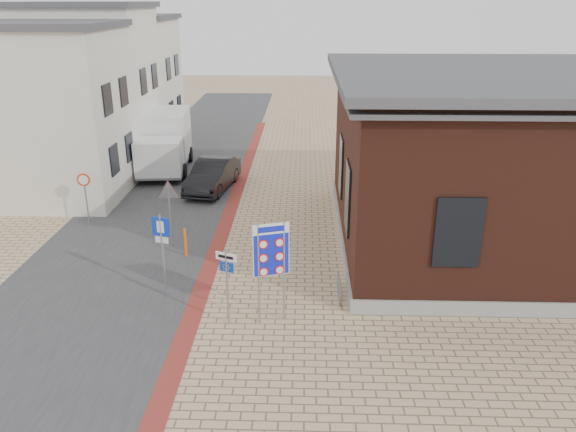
% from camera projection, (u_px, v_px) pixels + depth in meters
% --- Properties ---
extents(ground, '(120.00, 120.00, 0.00)m').
position_uv_depth(ground, '(254.00, 329.00, 16.77)').
color(ground, tan).
rests_on(ground, ground).
extents(road_strip, '(7.00, 60.00, 0.02)m').
position_uv_depth(road_strip, '(178.00, 178.00, 30.91)').
color(road_strip, '#38383A').
rests_on(road_strip, ground).
extents(curb_strip, '(0.60, 40.00, 0.02)m').
position_uv_depth(curb_strip, '(230.00, 211.00, 26.14)').
color(curb_strip, maroon).
rests_on(curb_strip, ground).
extents(brick_building, '(13.00, 13.00, 6.80)m').
position_uv_depth(brick_building, '(499.00, 157.00, 21.78)').
color(brick_building, gray).
rests_on(brick_building, ground).
extents(townhouse_near, '(7.40, 6.40, 8.30)m').
position_uv_depth(townhouse_near, '(45.00, 113.00, 26.77)').
color(townhouse_near, silver).
rests_on(townhouse_near, ground).
extents(townhouse_mid, '(7.40, 6.40, 9.10)m').
position_uv_depth(townhouse_mid, '(89.00, 86.00, 32.22)').
color(townhouse_mid, silver).
rests_on(townhouse_mid, ground).
extents(townhouse_far, '(7.40, 6.40, 8.30)m').
position_uv_depth(townhouse_far, '(122.00, 79.00, 37.95)').
color(townhouse_far, silver).
rests_on(townhouse_far, ground).
extents(bike_rack, '(0.08, 1.80, 0.60)m').
position_uv_depth(bike_rack, '(339.00, 287.00, 18.65)').
color(bike_rack, slate).
rests_on(bike_rack, ground).
extents(sedan, '(2.46, 4.98, 1.57)m').
position_uv_depth(sedan, '(213.00, 175.00, 28.82)').
color(sedan, black).
rests_on(sedan, ground).
extents(box_truck, '(3.13, 6.42, 3.24)m').
position_uv_depth(box_truck, '(165.00, 142.00, 31.84)').
color(box_truck, slate).
rests_on(box_truck, ground).
extents(border_sign, '(1.06, 0.37, 3.22)m').
position_uv_depth(border_sign, '(271.00, 252.00, 16.38)').
color(border_sign, gray).
rests_on(border_sign, ground).
extents(essen_sign, '(0.64, 0.30, 2.51)m').
position_uv_depth(essen_sign, '(227.00, 274.00, 16.47)').
color(essen_sign, gray).
rests_on(essen_sign, ground).
extents(parking_sign, '(0.61, 0.22, 2.86)m').
position_uv_depth(parking_sign, '(162.00, 240.00, 18.01)').
color(parking_sign, gray).
rests_on(parking_sign, ground).
extents(yield_sign, '(0.95, 0.20, 2.68)m').
position_uv_depth(yield_sign, '(169.00, 197.00, 21.73)').
color(yield_sign, gray).
rests_on(yield_sign, ground).
extents(speed_sign, '(0.56, 0.09, 2.38)m').
position_uv_depth(speed_sign, '(85.00, 191.00, 23.88)').
color(speed_sign, gray).
rests_on(speed_sign, ground).
extents(bollard, '(0.11, 0.11, 1.14)m').
position_uv_depth(bollard, '(186.00, 243.00, 21.31)').
color(bollard, orange).
rests_on(bollard, ground).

